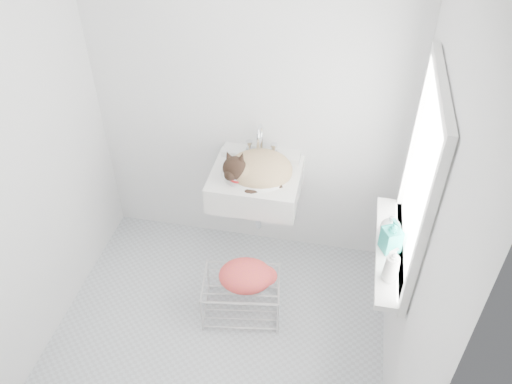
% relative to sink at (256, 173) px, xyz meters
% --- Properties ---
extents(floor, '(2.20, 2.00, 0.02)m').
position_rel_sink_xyz_m(floor, '(-0.11, -0.74, -0.85)').
color(floor, silver).
rests_on(floor, ground).
extents(back_wall, '(2.20, 0.02, 2.50)m').
position_rel_sink_xyz_m(back_wall, '(-0.11, 0.26, 0.40)').
color(back_wall, white).
rests_on(back_wall, ground).
extents(right_wall, '(0.02, 2.00, 2.50)m').
position_rel_sink_xyz_m(right_wall, '(0.99, -0.74, 0.40)').
color(right_wall, white).
rests_on(right_wall, ground).
extents(left_wall, '(0.02, 2.00, 2.50)m').
position_rel_sink_xyz_m(left_wall, '(-1.21, -0.74, 0.40)').
color(left_wall, white).
rests_on(left_wall, ground).
extents(window_glass, '(0.01, 0.80, 1.00)m').
position_rel_sink_xyz_m(window_glass, '(0.97, -0.54, 0.50)').
color(window_glass, white).
rests_on(window_glass, right_wall).
extents(window_frame, '(0.04, 0.90, 1.10)m').
position_rel_sink_xyz_m(window_frame, '(0.96, -0.54, 0.50)').
color(window_frame, white).
rests_on(window_frame, right_wall).
extents(windowsill, '(0.16, 0.88, 0.04)m').
position_rel_sink_xyz_m(windowsill, '(0.90, -0.54, -0.02)').
color(windowsill, white).
rests_on(windowsill, right_wall).
extents(sink, '(0.61, 0.53, 0.24)m').
position_rel_sink_xyz_m(sink, '(0.00, 0.00, 0.00)').
color(sink, white).
rests_on(sink, back_wall).
extents(faucet, '(0.22, 0.15, 0.22)m').
position_rel_sink_xyz_m(faucet, '(0.00, 0.18, 0.14)').
color(faucet, silver).
rests_on(faucet, sink).
extents(cat, '(0.51, 0.46, 0.29)m').
position_rel_sink_xyz_m(cat, '(0.01, -0.02, 0.04)').
color(cat, tan).
rests_on(cat, sink).
extents(wire_rack, '(0.56, 0.43, 0.31)m').
position_rel_sink_xyz_m(wire_rack, '(0.00, -0.50, -0.70)').
color(wire_rack, silver).
rests_on(wire_rack, floor).
extents(towel, '(0.40, 0.31, 0.15)m').
position_rel_sink_xyz_m(towel, '(0.04, -0.51, -0.51)').
color(towel, orange).
rests_on(towel, wire_rack).
extents(bottle_a, '(0.10, 0.10, 0.19)m').
position_rel_sink_xyz_m(bottle_a, '(0.89, -0.78, 0.00)').
color(bottle_a, white).
rests_on(bottle_a, windowsill).
extents(bottle_b, '(0.13, 0.14, 0.22)m').
position_rel_sink_xyz_m(bottle_b, '(0.89, -0.55, 0.00)').
color(bottle_b, teal).
rests_on(bottle_b, windowsill).
extents(bottle_c, '(0.16, 0.16, 0.16)m').
position_rel_sink_xyz_m(bottle_c, '(0.89, -0.43, 0.00)').
color(bottle_c, silver).
rests_on(bottle_c, windowsill).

